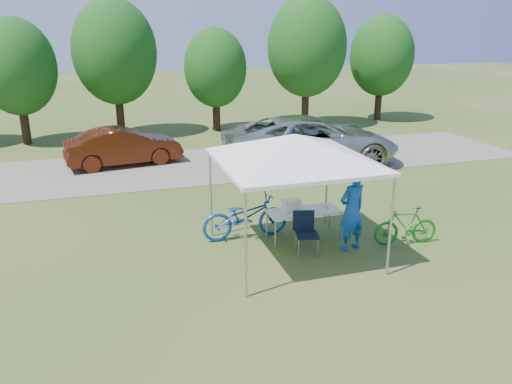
% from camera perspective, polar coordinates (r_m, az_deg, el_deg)
% --- Properties ---
extents(ground, '(100.00, 100.00, 0.00)m').
position_cam_1_polar(ground, '(11.30, 4.12, -7.04)').
color(ground, '#2D5119').
rests_on(ground, ground).
extents(gravel_strip, '(24.00, 5.00, 0.02)m').
position_cam_1_polar(gravel_strip, '(18.53, -4.81, 3.21)').
color(gravel_strip, gray).
rests_on(gravel_strip, ground).
extents(canopy, '(4.53, 4.53, 3.00)m').
position_cam_1_polar(canopy, '(10.44, 4.45, 6.22)').
color(canopy, '#A5A5AA').
rests_on(canopy, ground).
extents(treeline, '(24.89, 4.28, 6.30)m').
position_cam_1_polar(treeline, '(23.82, -9.04, 15.03)').
color(treeline, '#382314').
rests_on(treeline, ground).
extents(folding_table, '(1.74, 0.72, 0.71)m').
position_cam_1_polar(folding_table, '(11.85, 5.51, -2.32)').
color(folding_table, white).
rests_on(folding_table, ground).
extents(folding_chair, '(0.58, 0.60, 0.94)m').
position_cam_1_polar(folding_chair, '(11.21, 5.67, -4.17)').
color(folding_chair, black).
rests_on(folding_chair, ground).
extents(cooler, '(0.41, 0.28, 0.30)m').
position_cam_1_polar(cooler, '(11.66, 4.06, -1.59)').
color(cooler, white).
rests_on(cooler, folding_table).
extents(ice_cream_cup, '(0.09, 0.09, 0.06)m').
position_cam_1_polar(ice_cream_cup, '(11.99, 8.08, -1.77)').
color(ice_cream_cup, yellow).
rests_on(ice_cream_cup, folding_table).
extents(cyclist, '(0.79, 0.63, 1.91)m').
position_cam_1_polar(cyclist, '(11.33, 10.90, -2.03)').
color(cyclist, '#154CAE').
rests_on(cyclist, ground).
extents(bike_blue, '(2.10, 0.77, 1.10)m').
position_cam_1_polar(bike_blue, '(11.89, -1.25, -2.79)').
color(bike_blue, '#1343A8').
rests_on(bike_blue, ground).
extents(bike_green, '(1.57, 0.65, 0.91)m').
position_cam_1_polar(bike_green, '(12.09, 16.74, -3.70)').
color(bike_green, '#1B7D21').
rests_on(bike_green, ground).
extents(minivan, '(6.62, 3.51, 1.77)m').
position_cam_1_polar(minivan, '(18.29, 6.25, 5.85)').
color(minivan, '#B8BAB4').
rests_on(minivan, gravel_strip).
extents(sedan, '(4.28, 2.04, 1.35)m').
position_cam_1_polar(sedan, '(18.83, -14.91, 5.05)').
color(sedan, '#4A1A0C').
rests_on(sedan, gravel_strip).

